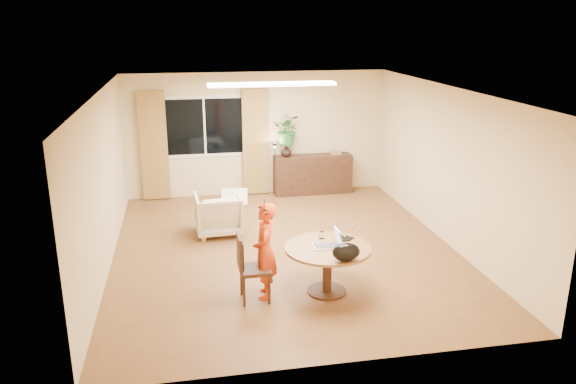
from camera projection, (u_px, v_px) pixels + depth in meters
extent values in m
plane|color=brown|center=(285.00, 250.00, 9.23)|extent=(6.50, 6.50, 0.00)
plane|color=white|center=(284.00, 91.00, 8.46)|extent=(6.50, 6.50, 0.00)
plane|color=beige|center=(257.00, 134.00, 11.90)|extent=(5.50, 0.00, 5.50)
plane|color=beige|center=(103.00, 183.00, 8.36)|extent=(0.00, 6.50, 6.50)
plane|color=beige|center=(447.00, 166.00, 9.33)|extent=(0.00, 6.50, 6.50)
cube|color=white|center=(205.00, 127.00, 11.63)|extent=(1.70, 0.02, 1.30)
cube|color=black|center=(205.00, 127.00, 11.62)|extent=(1.55, 0.01, 1.15)
cube|color=white|center=(205.00, 127.00, 11.62)|extent=(0.04, 0.01, 1.15)
cube|color=olive|center=(154.00, 146.00, 11.48)|extent=(0.55, 0.08, 2.25)
cube|color=olive|center=(256.00, 142.00, 11.85)|extent=(0.55, 0.08, 2.25)
cube|color=white|center=(272.00, 84.00, 9.60)|extent=(2.20, 0.35, 0.05)
cylinder|color=brown|center=(328.00, 248.00, 7.61)|extent=(1.18, 1.18, 0.04)
cylinder|color=black|center=(327.00, 271.00, 7.71)|extent=(0.13, 0.13, 0.64)
cylinder|color=black|center=(327.00, 291.00, 7.80)|extent=(0.55, 0.55, 0.03)
imported|color=red|center=(265.00, 251.00, 7.50)|extent=(0.54, 0.40, 1.33)
imported|color=beige|center=(218.00, 214.00, 9.84)|extent=(0.83, 0.85, 0.73)
cube|color=black|center=(313.00, 174.00, 12.14)|extent=(1.68, 0.41, 0.84)
imported|color=black|center=(286.00, 151.00, 11.88)|extent=(0.30, 0.30, 0.25)
imported|color=#386B28|center=(288.00, 130.00, 11.75)|extent=(0.73, 0.68, 0.66)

